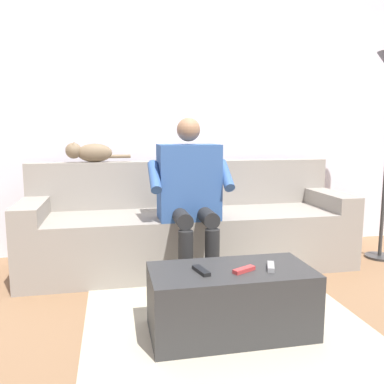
{
  "coord_description": "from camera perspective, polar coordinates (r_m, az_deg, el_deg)",
  "views": [
    {
      "loc": [
        0.61,
        3.0,
        1.09
      ],
      "look_at": [
        0.0,
        -0.03,
        0.62
      ],
      "focal_mm": 37.25,
      "sensor_mm": 36.0,
      "label": 1
    }
  ],
  "objects": [
    {
      "name": "couch",
      "position": [
        3.28,
        -0.31,
        -5.46
      ],
      "size": [
        2.6,
        0.75,
        0.84
      ],
      "color": "gray",
      "rests_on": "ground"
    },
    {
      "name": "remote_red",
      "position": [
        2.15,
        7.46,
        -10.98
      ],
      "size": [
        0.14,
        0.1,
        0.02
      ],
      "primitive_type": "cube",
      "rotation": [
        0.0,
        0.0,
        3.62
      ],
      "color": "#B73333",
      "rests_on": "coffee_table"
    },
    {
      "name": "cat_on_backrest",
      "position": [
        3.39,
        -14.49,
        5.53
      ],
      "size": [
        0.52,
        0.14,
        0.17
      ],
      "color": "#756047",
      "rests_on": "couch"
    },
    {
      "name": "coffee_table",
      "position": [
        2.25,
        5.57,
        -15.26
      ],
      "size": [
        0.88,
        0.43,
        0.36
      ],
      "color": "#2D2D2D",
      "rests_on": "ground"
    },
    {
      "name": "back_wall",
      "position": [
        3.71,
        -1.96,
        12.16
      ],
      "size": [
        5.21,
        0.06,
        2.64
      ],
      "primitive_type": "cube",
      "color": "silver",
      "rests_on": "ground"
    },
    {
      "name": "floor_rug",
      "position": [
        2.46,
        4.4,
        -17.62
      ],
      "size": [
        1.59,
        1.67,
        0.01
      ],
      "primitive_type": "cube",
      "color": "#B7AD93",
      "rests_on": "ground"
    },
    {
      "name": "ground_plane",
      "position": [
        2.71,
        2.72,
        -15.15
      ],
      "size": [
        8.0,
        8.0,
        0.0
      ],
      "primitive_type": "plane",
      "color": "#846042"
    },
    {
      "name": "remote_gray",
      "position": [
        2.21,
        11.22,
        -10.44
      ],
      "size": [
        0.08,
        0.13,
        0.02
      ],
      "primitive_type": "cube",
      "rotation": [
        0.0,
        0.0,
        1.2
      ],
      "color": "gray",
      "rests_on": "coffee_table"
    },
    {
      "name": "person_solo_seated",
      "position": [
        2.88,
        -0.3,
        0.43
      ],
      "size": [
        0.59,
        0.56,
        1.19
      ],
      "color": "#335693",
      "rests_on": "ground"
    },
    {
      "name": "remote_black",
      "position": [
        2.12,
        1.32,
        -11.18
      ],
      "size": [
        0.07,
        0.15,
        0.02
      ],
      "primitive_type": "cube",
      "rotation": [
        0.0,
        0.0,
        4.95
      ],
      "color": "black",
      "rests_on": "coffee_table"
    }
  ]
}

